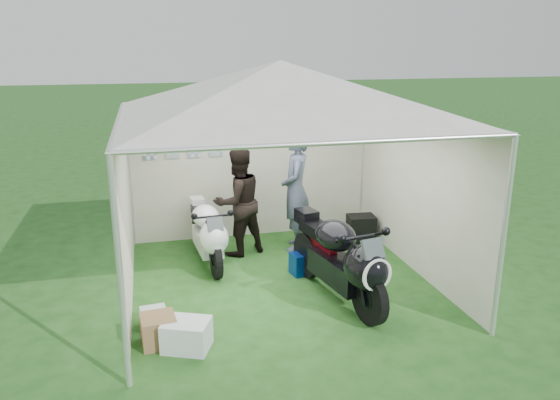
# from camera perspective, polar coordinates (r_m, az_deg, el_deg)

# --- Properties ---
(ground) EXTENTS (80.00, 80.00, 0.00)m
(ground) POSITION_cam_1_polar(r_m,az_deg,el_deg) (7.71, 0.01, -8.45)
(ground) COLOR #1B4815
(ground) RESTS_ON ground
(canopy_tent) EXTENTS (5.66, 5.66, 3.00)m
(canopy_tent) POSITION_cam_1_polar(r_m,az_deg,el_deg) (7.07, -0.06, 10.99)
(canopy_tent) COLOR silver
(canopy_tent) RESTS_ON ground
(motorcycle_white) EXTENTS (0.50, 1.83, 0.90)m
(motorcycle_white) POSITION_cam_1_polar(r_m,az_deg,el_deg) (8.17, -7.55, -3.35)
(motorcycle_white) COLOR black
(motorcycle_white) RESTS_ON ground
(motorcycle_black) EXTENTS (0.74, 2.15, 1.07)m
(motorcycle_black) POSITION_cam_1_polar(r_m,az_deg,el_deg) (6.96, 6.48, -6.05)
(motorcycle_black) COLOR black
(motorcycle_black) RESTS_ON ground
(paddock_stand) EXTENTS (0.46, 0.33, 0.31)m
(paddock_stand) POSITION_cam_1_polar(r_m,az_deg,el_deg) (7.91, 2.65, -6.59)
(paddock_stand) COLOR #0C38AE
(paddock_stand) RESTS_ON ground
(person_dark_jacket) EXTENTS (1.01, 0.91, 1.69)m
(person_dark_jacket) POSITION_cam_1_polar(r_m,az_deg,el_deg) (8.43, -4.41, -0.19)
(person_dark_jacket) COLOR black
(person_dark_jacket) RESTS_ON ground
(person_blue_jacket) EXTENTS (0.64, 0.80, 1.92)m
(person_blue_jacket) POSITION_cam_1_polar(r_m,az_deg,el_deg) (8.61, 1.66, 1.00)
(person_blue_jacket) COLOR #515973
(person_blue_jacket) RESTS_ON ground
(equipment_box) EXTENTS (0.47, 0.39, 0.44)m
(equipment_box) POSITION_cam_1_polar(r_m,az_deg,el_deg) (9.23, 8.46, -2.95)
(equipment_box) COLOR black
(equipment_box) RESTS_ON ground
(crate_0) EXTENTS (0.60, 0.54, 0.33)m
(crate_0) POSITION_cam_1_polar(r_m,az_deg,el_deg) (6.17, -9.73, -13.72)
(crate_0) COLOR silver
(crate_0) RESTS_ON ground
(crate_1) EXTENTS (0.40, 0.40, 0.33)m
(crate_1) POSITION_cam_1_polar(r_m,az_deg,el_deg) (6.31, -12.58, -13.13)
(crate_1) COLOR brown
(crate_1) RESTS_ON ground
(crate_2) EXTENTS (0.32, 0.27, 0.22)m
(crate_2) POSITION_cam_1_polar(r_m,az_deg,el_deg) (6.71, -13.07, -11.84)
(crate_2) COLOR #B8BCC1
(crate_2) RESTS_ON ground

